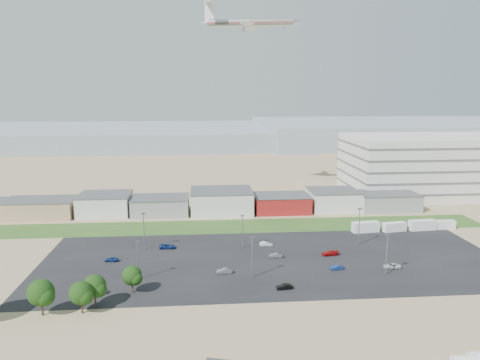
{
  "coord_description": "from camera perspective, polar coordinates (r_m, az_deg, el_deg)",
  "views": [
    {
      "loc": [
        -13.14,
        -95.5,
        43.43
      ],
      "look_at": [
        -3.29,
        22.0,
        21.12
      ],
      "focal_mm": 35.0,
      "sensor_mm": 36.0,
      "label": 1
    }
  ],
  "objects": [
    {
      "name": "lightpole_back_m",
      "position": [
        131.89,
        0.31,
        -6.33
      ],
      "size": [
        1.12,
        0.47,
        9.54
      ],
      "primitive_type": null,
      "color": "slate",
      "rests_on": "ground"
    },
    {
      "name": "parked_car_4",
      "position": [
        115.63,
        -1.91,
        -11.01
      ],
      "size": [
        3.89,
        1.42,
        1.27
      ],
      "primitive_type": "imported",
      "rotation": [
        0.0,
        0.0,
        -1.55
      ],
      "color": "#595B5E",
      "rests_on": "ground"
    },
    {
      "name": "tree_mid",
      "position": [
        100.34,
        -18.8,
        -13.18
      ],
      "size": [
        5.01,
        5.01,
        7.51
      ],
      "primitive_type": null,
      "color": "black",
      "rests_on": "ground"
    },
    {
      "name": "parking_lot",
      "position": [
        124.72,
        3.93,
        -9.69
      ],
      "size": [
        120.0,
        50.0,
        0.01
      ],
      "primitive_type": "cube",
      "color": "black",
      "rests_on": "ground"
    },
    {
      "name": "tree_right",
      "position": [
        102.64,
        -17.3,
        -12.51
      ],
      "size": [
        5.07,
        5.07,
        7.6
      ],
      "primitive_type": null,
      "color": "black",
      "rests_on": "ground"
    },
    {
      "name": "tree_left",
      "position": [
        101.97,
        -23.08,
        -12.81
      ],
      "size": [
        5.62,
        5.62,
        8.42
      ],
      "primitive_type": null,
      "color": "black",
      "rests_on": "ground"
    },
    {
      "name": "parked_car_11",
      "position": [
        135.18,
        3.2,
        -7.77
      ],
      "size": [
        3.78,
        1.44,
        1.23
      ],
      "primitive_type": "imported",
      "rotation": [
        0.0,
        0.0,
        1.53
      ],
      "color": "silver",
      "rests_on": "ground"
    },
    {
      "name": "hills_backdrop",
      "position": [
        415.75,
        2.58,
        5.33
      ],
      "size": [
        700.0,
        200.0,
        9.0
      ],
      "primitive_type": null,
      "color": "gray",
      "rests_on": "ground"
    },
    {
      "name": "parked_car_10",
      "position": [
        109.66,
        -16.93,
        -12.74
      ],
      "size": [
        4.5,
        1.83,
        1.3
      ],
      "primitive_type": "imported",
      "rotation": [
        0.0,
        0.0,
        1.57
      ],
      "color": "#A5A5AA",
      "rests_on": "ground"
    },
    {
      "name": "airliner",
      "position": [
        192.6,
        1.3,
        18.64
      ],
      "size": [
        45.48,
        35.18,
        12.09
      ],
      "primitive_type": null,
      "rotation": [
        0.0,
        0.0,
        -0.19
      ],
      "color": "silver"
    },
    {
      "name": "parked_car_9",
      "position": [
        134.38,
        -8.84,
        -7.99
      ],
      "size": [
        4.74,
        2.44,
        1.28
      ],
      "primitive_type": "imported",
      "rotation": [
        0.0,
        0.0,
        1.5
      ],
      "color": "navy",
      "rests_on": "ground"
    },
    {
      "name": "lightpole_back_l",
      "position": [
        133.18,
        -11.63,
        -6.17
      ],
      "size": [
        1.24,
        0.52,
        10.52
      ],
      "primitive_type": null,
      "color": "slate",
      "rests_on": "ground"
    },
    {
      "name": "tree_near",
      "position": [
        106.95,
        -13.03,
        -11.52
      ],
      "size": [
        4.61,
        4.61,
        6.92
      ],
      "primitive_type": null,
      "color": "black",
      "rests_on": "ground"
    },
    {
      "name": "parked_car_13",
      "position": [
        107.5,
        5.44,
        -12.82
      ],
      "size": [
        3.77,
        1.7,
        1.2
      ],
      "primitive_type": "imported",
      "rotation": [
        0.0,
        0.0,
        -1.45
      ],
      "color": "black",
      "rests_on": "ground"
    },
    {
      "name": "grass_strip",
      "position": [
        154.32,
        0.29,
        -5.63
      ],
      "size": [
        160.0,
        16.0,
        0.02
      ],
      "primitive_type": "cube",
      "color": "#28541F",
      "rests_on": "ground"
    },
    {
      "name": "parked_car_12",
      "position": [
        129.79,
        10.93,
        -8.73
      ],
      "size": [
        4.7,
        2.35,
        1.31
      ],
      "primitive_type": "imported",
      "rotation": [
        0.0,
        0.0,
        -1.45
      ],
      "color": "maroon",
      "rests_on": "ground"
    },
    {
      "name": "building_row",
      "position": [
        171.15,
        -5.96,
        -2.67
      ],
      "size": [
        170.0,
        20.0,
        8.0
      ],
      "primitive_type": null,
      "color": "silver",
      "rests_on": "ground"
    },
    {
      "name": "parked_car_0",
      "position": [
        124.71,
        18.04,
        -9.93
      ],
      "size": [
        4.33,
        2.12,
        1.18
      ],
      "primitive_type": "imported",
      "rotation": [
        0.0,
        0.0,
        -1.61
      ],
      "color": "silver",
      "rests_on": "ground"
    },
    {
      "name": "lightpole_front_l",
      "position": [
        113.03,
        -12.33,
        -9.57
      ],
      "size": [
        1.11,
        0.46,
        9.46
      ],
      "primitive_type": null,
      "color": "slate",
      "rests_on": "ground"
    },
    {
      "name": "storage_tank_nw",
      "position": [
        89.84,
        27.17,
        -18.66
      ],
      "size": [
        3.81,
        2.04,
        2.24
      ],
      "primitive_type": null,
      "rotation": [
        0.0,
        0.0,
        -0.05
      ],
      "color": "silver",
      "rests_on": "ground"
    },
    {
      "name": "ground",
      "position": [
        105.73,
        2.85,
        -13.55
      ],
      "size": [
        700.0,
        700.0,
        0.0
      ],
      "primitive_type": "plane",
      "color": "#998961",
      "rests_on": "ground"
    },
    {
      "name": "parked_car_5",
      "position": [
        127.6,
        -15.39,
        -9.3
      ],
      "size": [
        3.63,
        1.76,
        1.2
      ],
      "primitive_type": "imported",
      "rotation": [
        0.0,
        0.0,
        -1.67
      ],
      "color": "navy",
      "rests_on": "ground"
    },
    {
      "name": "box_trailer_b",
      "position": [
        156.29,
        18.29,
        -5.44
      ],
      "size": [
        7.79,
        3.65,
        2.81
      ],
      "primitive_type": null,
      "rotation": [
        0.0,
        0.0,
        0.18
      ],
      "color": "silver",
      "rests_on": "ground"
    },
    {
      "name": "lightpole_front_m",
      "position": [
        111.61,
        1.5,
        -9.4
      ],
      "size": [
        1.19,
        0.49,
        10.09
      ],
      "primitive_type": null,
      "color": "slate",
      "rests_on": "ground"
    },
    {
      "name": "parked_car_1",
      "position": [
        120.3,
        11.73,
        -10.4
      ],
      "size": [
        3.48,
        1.47,
        1.12
      ],
      "primitive_type": "imported",
      "rotation": [
        0.0,
        0.0,
        -1.48
      ],
      "color": "navy",
      "rests_on": "ground"
    },
    {
      "name": "lightpole_front_r",
      "position": [
        118.76,
        17.44,
        -8.65
      ],
      "size": [
        1.19,
        0.5,
        10.12
      ],
      "primitive_type": null,
      "color": "slate",
      "rests_on": "ground"
    },
    {
      "name": "parking_garage",
      "position": [
        218.83,
        23.4,
        1.7
      ],
      "size": [
        80.0,
        40.0,
        25.0
      ],
      "primitive_type": "cube",
      "color": "silver",
      "rests_on": "ground"
    },
    {
      "name": "box_trailer_c",
      "position": [
        160.67,
        21.31,
        -5.14
      ],
      "size": [
        8.61,
        3.31,
        3.16
      ],
      "primitive_type": null,
      "rotation": [
        0.0,
        0.0,
        0.08
      ],
      "color": "silver",
      "rests_on": "ground"
    },
    {
      "name": "lightpole_back_r",
      "position": [
        138.82,
        14.31,
        -5.53
      ],
      "size": [
        1.27,
        0.53,
        10.79
      ],
      "primitive_type": null,
      "color": "slate",
      "rests_on": "ground"
    },
    {
      "name": "box_trailer_a",
      "position": [
        152.84,
        15.06,
        -5.55
      ],
      "size": [
        8.78,
        3.69,
        3.19
      ],
      "primitive_type": null,
      "rotation": [
        0.0,
        0.0,
        0.12
      ],
      "color": "silver",
      "rests_on": "ground"
    },
    {
      "name": "box_trailer_d",
      "position": [
        164.48,
        23.56,
        -5.02
      ],
      "size": [
        7.31,
        2.32,
        2.74
      ],
      "primitive_type": null,
      "rotation": [
        0.0,
        0.0,
        0.01
      ],
      "color": "silver",
      "rests_on": "ground"
    },
    {
      "name": "parked_car_7",
      "position": [
        126.36,
        4.4,
        -9.13
      ],
      "size": [
        3.68,
        1.43,
        1.19
      ],
      "primitive_type": "imported",
      "rotation": [
        0.0,
        0.0,
        -1.62
      ],
      "color": "#595B5E",
      "rests_on": "ground"
    }
  ]
}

